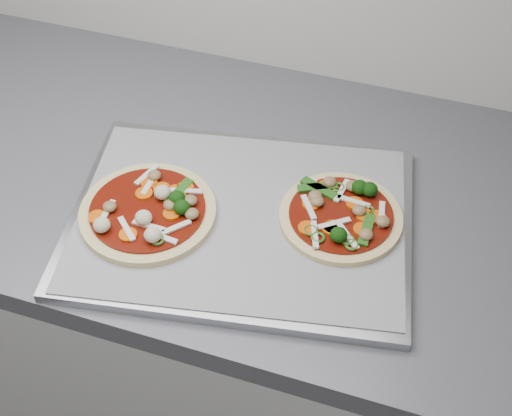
% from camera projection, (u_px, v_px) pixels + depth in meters
% --- Properties ---
extents(base_cabinet, '(3.60, 0.60, 0.86)m').
position_uv_depth(base_cabinet, '(31.00, 288.00, 1.53)').
color(base_cabinet, silver).
rests_on(base_cabinet, ground).
extents(baking_tray, '(0.53, 0.43, 0.02)m').
position_uv_depth(baking_tray, '(241.00, 221.00, 1.02)').
color(baking_tray, '#999A9F').
rests_on(baking_tray, countertop).
extents(parchment, '(0.51, 0.41, 0.00)m').
position_uv_depth(parchment, '(241.00, 216.00, 1.01)').
color(parchment, '#97989D').
rests_on(parchment, baking_tray).
extents(pizza_left, '(0.20, 0.20, 0.03)m').
position_uv_depth(pizza_left, '(150.00, 211.00, 1.00)').
color(pizza_left, '#EFCF8B').
rests_on(pizza_left, parchment).
extents(pizza_right, '(0.20, 0.20, 0.03)m').
position_uv_depth(pizza_right, '(342.00, 214.00, 1.00)').
color(pizza_right, '#EFCF8B').
rests_on(pizza_right, parchment).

